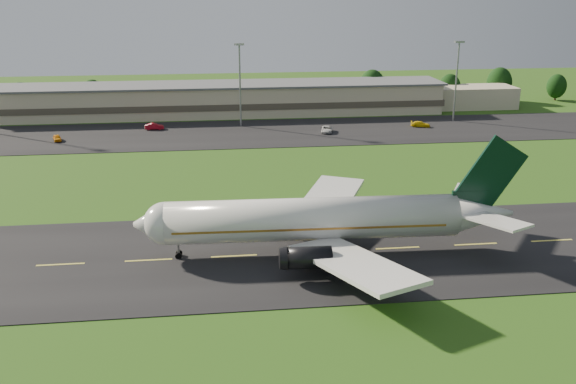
{
  "coord_description": "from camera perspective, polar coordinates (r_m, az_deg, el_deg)",
  "views": [
    {
      "loc": [
        -2.29,
        -77.37,
        34.1
      ],
      "look_at": [
        8.09,
        8.0,
        6.0
      ],
      "focal_mm": 40.0,
      "sensor_mm": 36.0,
      "label": 1
    }
  ],
  "objects": [
    {
      "name": "apron",
      "position": [
        153.21,
        -5.92,
        5.16
      ],
      "size": [
        260.0,
        30.0,
        0.1
      ],
      "primitive_type": "cube",
      "color": "black",
      "rests_on": "ground"
    },
    {
      "name": "service_vehicle_c",
      "position": [
        153.93,
        3.46,
        5.58
      ],
      "size": [
        3.51,
        5.68,
        1.47
      ],
      "primitive_type": "imported",
      "rotation": [
        0.0,
        0.0,
        -0.22
      ],
      "color": "silver",
      "rests_on": "apron"
    },
    {
      "name": "light_mast_centre",
      "position": [
        158.98,
        -4.31,
        10.32
      ],
      "size": [
        2.4,
        1.2,
        20.35
      ],
      "color": "gray",
      "rests_on": "ground"
    },
    {
      "name": "taxiway",
      "position": [
        84.56,
        -4.82,
        -5.72
      ],
      "size": [
        220.0,
        30.0,
        0.1
      ],
      "primitive_type": "cube",
      "color": "black",
      "rests_on": "ground"
    },
    {
      "name": "airliner",
      "position": [
        83.84,
        2.77,
        -2.48
      ],
      "size": [
        51.29,
        42.16,
        15.57
      ],
      "rotation": [
        0.0,
        0.0,
        -0.03
      ],
      "color": "silver",
      "rests_on": "ground"
    },
    {
      "name": "service_vehicle_a",
      "position": [
        154.27,
        -19.84,
        4.54
      ],
      "size": [
        2.72,
        4.31,
        1.37
      ],
      "primitive_type": "imported",
      "rotation": [
        0.0,
        0.0,
        0.3
      ],
      "color": "orange",
      "rests_on": "apron"
    },
    {
      "name": "light_mast_east",
      "position": [
        170.59,
        14.79,
        10.32
      ],
      "size": [
        2.4,
        1.2,
        20.35
      ],
      "color": "gray",
      "rests_on": "ground"
    },
    {
      "name": "service_vehicle_d",
      "position": [
        163.02,
        11.69,
        5.93
      ],
      "size": [
        5.08,
        3.22,
        1.37
      ],
      "primitive_type": "imported",
      "rotation": [
        0.0,
        0.0,
        1.27
      ],
      "color": "yellow",
      "rests_on": "apron"
    },
    {
      "name": "ground",
      "position": [
        84.58,
        -4.81,
        -5.75
      ],
      "size": [
        360.0,
        360.0,
        0.0
      ],
      "primitive_type": "plane",
      "color": "#274411",
      "rests_on": "ground"
    },
    {
      "name": "tree_line",
      "position": [
        189.84,
        4.92,
        9.21
      ],
      "size": [
        196.38,
        9.15,
        10.18
      ],
      "color": "black",
      "rests_on": "ground"
    },
    {
      "name": "service_vehicle_b",
      "position": [
        160.05,
        -11.8,
        5.73
      ],
      "size": [
        4.6,
        1.66,
        1.51
      ],
      "primitive_type": "imported",
      "rotation": [
        0.0,
        0.0,
        1.58
      ],
      "color": "maroon",
      "rests_on": "apron"
    },
    {
      "name": "terminal",
      "position": [
        176.36,
        -4.04,
        8.22
      ],
      "size": [
        145.0,
        16.0,
        8.4
      ],
      "color": "#C0AE92",
      "rests_on": "ground"
    }
  ]
}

